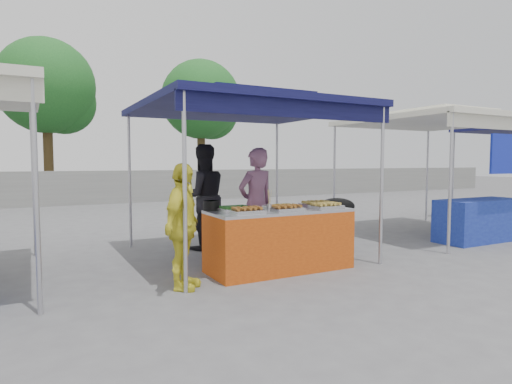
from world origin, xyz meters
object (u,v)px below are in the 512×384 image
vendor_table (280,240)px  vendor_woman (256,204)px  wok_burner (337,221)px  customer_person (183,226)px  helper_man (203,197)px  cooking_pot (212,205)px

vendor_table → vendor_woman: size_ratio=1.16×
wok_burner → customer_person: size_ratio=0.63×
customer_person → wok_burner: bearing=-39.2°
vendor_table → customer_person: 1.53m
vendor_woman → helper_man: helper_man is taller
vendor_table → cooking_pot: 1.06m
wok_burner → vendor_woman: bearing=142.3°
customer_person → helper_man: bearing=12.1°
wok_burner → helper_man: helper_man is taller
vendor_woman → helper_man: 1.24m
cooking_pot → helper_man: size_ratio=0.13×
cooking_pot → vendor_table: bearing=-21.9°
vendor_table → helper_man: helper_man is taller
cooking_pot → vendor_woman: vendor_woman is taller
wok_burner → vendor_woman: vendor_woman is taller
cooking_pot → vendor_woman: bearing=21.6°
wok_burner → helper_man: (-1.71, 1.51, 0.35)m
vendor_woman → vendor_table: bearing=80.9°
helper_man → customer_person: size_ratio=1.21×
helper_man → customer_person: helper_man is taller
vendor_woman → helper_man: bearing=-79.3°
wok_burner → vendor_table: bearing=172.5°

